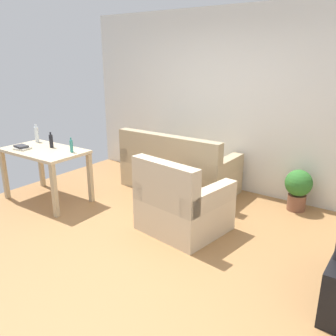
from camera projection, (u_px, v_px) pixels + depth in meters
ground_plane at (136, 240)px, 4.03m from camera, size 5.20×4.40×0.02m
wall_rear at (228, 101)px, 5.31m from camera, size 5.20×0.10×2.70m
couch at (178, 171)px, 5.44m from camera, size 1.75×0.84×0.92m
desk at (45, 157)px, 4.95m from camera, size 1.21×0.72×0.76m
potted_plant at (298, 187)px, 4.70m from camera, size 0.36×0.36×0.57m
armchair at (181, 206)px, 4.14m from camera, size 1.00×0.95×0.92m
bottle_clear at (36, 134)px, 5.30m from camera, size 0.06×0.06×0.27m
bottle_dark at (51, 141)px, 4.98m from camera, size 0.05×0.05×0.22m
bottle_tall at (71, 146)px, 4.74m from camera, size 0.04×0.04×0.21m
book_stack at (22, 147)px, 4.91m from camera, size 0.23×0.21×0.06m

